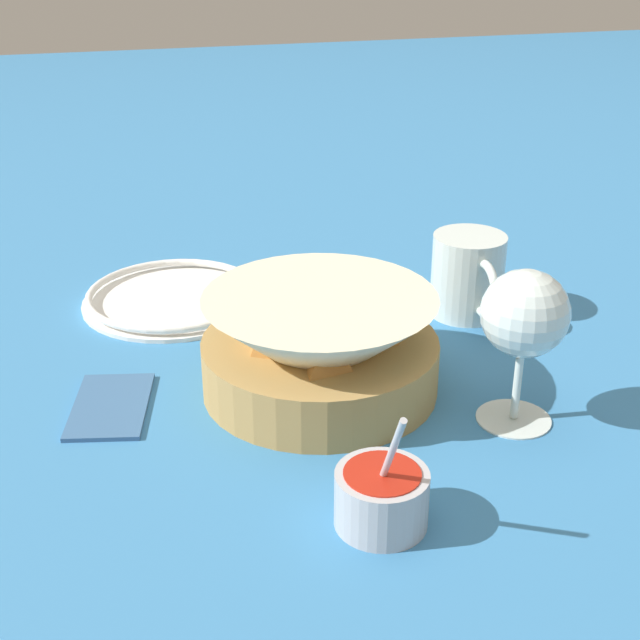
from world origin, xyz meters
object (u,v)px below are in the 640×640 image
object	(u,v)px
wine_glass	(524,319)
sauce_cup	(388,495)
side_plate	(174,296)
food_basket	(321,349)
beer_mug	(468,278)

from	to	relation	value
wine_glass	sauce_cup	bearing A→B (deg)	-55.14
wine_glass	side_plate	bearing A→B (deg)	-140.72
side_plate	food_basket	bearing A→B (deg)	26.30
sauce_cup	beer_mug	bearing A→B (deg)	148.44
sauce_cup	side_plate	world-z (taller)	sauce_cup
wine_glass	beer_mug	world-z (taller)	wine_glass
wine_glass	beer_mug	distance (m)	0.22
sauce_cup	beer_mug	xyz separation A→B (m)	(-0.31, 0.19, 0.02)
food_basket	beer_mug	xyz separation A→B (m)	(-0.12, 0.19, -0.00)
food_basket	sauce_cup	world-z (taller)	sauce_cup
wine_glass	beer_mug	bearing A→B (deg)	168.27
sauce_cup	side_plate	xyz separation A→B (m)	(-0.42, -0.11, -0.02)
beer_mug	wine_glass	bearing A→B (deg)	-11.73
food_basket	wine_glass	xyz separation A→B (m)	(0.09, 0.15, 0.06)
food_basket	side_plate	distance (m)	0.25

